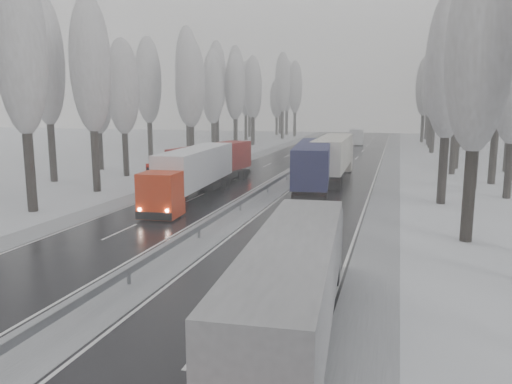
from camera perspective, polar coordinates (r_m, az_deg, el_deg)
The scene contains 57 objects.
ground at distance 19.76m, azimuth -20.26°, elevation -13.82°, with size 260.00×260.00×0.00m, color silver.
carriageway_right at distance 45.49m, azimuth 8.38°, elevation 0.03°, with size 7.50×200.00×0.03m, color black.
carriageway_left at distance 47.97m, azimuth -4.15°, elevation 0.62°, with size 7.50×200.00×0.03m, color black.
median_slush at distance 46.45m, azimuth 1.95°, elevation 0.34°, with size 3.00×200.00×0.04m, color #A4A6AC.
shoulder_right at distance 45.13m, azimuth 14.62°, elevation -0.26°, with size 2.40×200.00×0.04m, color #A4A6AC.
shoulder_left at distance 49.86m, azimuth -9.50°, elevation 0.87°, with size 2.40×200.00×0.04m, color #A4A6AC.
median_guardrail at distance 46.34m, azimuth 1.95°, elevation 1.04°, with size 0.12×200.00×0.76m.
tree_16 at distance 30.52m, azimuth 24.20°, elevation 14.56°, with size 3.60×3.60×16.53m.
tree_18 at distance 41.73m, azimuth 21.25°, elevation 13.32°, with size 3.60×3.60×16.58m.
tree_20 at distance 50.15m, azimuth 24.31°, elevation 11.81°, with size 3.60×3.60×15.71m.
tree_21 at distance 54.55m, azimuth 26.22°, elevation 13.41°, with size 3.60×3.60×18.62m.
tree_22 at distance 60.40m, azimuth 22.06°, elevation 11.58°, with size 3.60×3.60×15.86m.
tree_23 at distance 65.23m, azimuth 27.18°, elevation 9.75°, with size 3.60×3.60×13.55m.
tree_24 at distance 66.05m, azimuth 22.52°, elevation 13.92°, with size 3.60×3.60×20.49m.
tree_26 at distance 76.13m, azimuth 21.34°, elevation 12.55°, with size 3.60×3.60×18.78m.
tree_27 at distance 80.97m, azimuth 26.19°, elevation 11.49°, with size 3.60×3.60×17.62m.
tree_28 at distance 86.70m, azimuth 19.89°, elevation 12.59°, with size 3.60×3.60×19.62m.
tree_29 at distance 91.37m, azimuth 24.40°, elevation 11.53°, with size 3.60×3.60×18.11m.
tree_30 at distance 96.39m, azimuth 19.61°, elevation 11.61°, with size 3.60×3.60×17.86m.
tree_31 at distance 100.89m, azimuth 22.90°, elevation 11.57°, with size 3.60×3.60×18.58m.
tree_32 at distance 103.87m, azimuth 19.38°, elevation 11.27°, with size 3.60×3.60×17.33m.
tree_33 at distance 108.03m, azimuth 20.89°, elevation 10.09°, with size 3.60×3.60×14.33m.
tree_34 at distance 110.93m, azimuth 18.71°, elevation 11.29°, with size 3.60×3.60×17.63m.
tree_35 at distance 115.68m, azimuth 23.27°, elevation 11.13°, with size 3.60×3.60×18.25m.
tree_36 at distance 120.88m, azimuth 19.17°, elevation 11.89°, with size 3.60×3.60×20.23m.
tree_37 at distance 125.32m, azimuth 22.25°, elevation 10.49°, with size 3.60×3.60×16.37m.
tree_38 at distance 131.46m, azimuth 19.64°, elevation 11.04°, with size 3.60×3.60×17.97m.
tree_39 at distance 135.61m, azimuth 20.72°, elevation 10.44°, with size 3.60×3.60×16.19m.
tree_56 at distance 39.84m, azimuth -25.33°, elevation 14.67°, with size 3.60×3.60×18.12m.
tree_58 at distance 47.09m, azimuth -18.41°, elevation 13.52°, with size 3.60×3.60×17.21m.
tree_59 at distance 54.88m, azimuth -22.87°, elevation 13.47°, with size 3.60×3.60×18.41m.
tree_60 at distance 56.55m, azimuth -14.99°, elevation 11.46°, with size 3.60×3.60×14.84m.
tree_61 at distance 62.99m, azimuth -17.67°, elevation 10.62°, with size 3.60×3.60×13.95m.
tree_62 at distance 63.37m, azimuth -7.48°, elevation 12.20°, with size 3.60×3.60×16.04m.
tree_63 at distance 70.41m, azimuth -12.23°, elevation 12.27°, with size 3.60×3.60×16.88m.
tree_64 at distance 73.31m, azimuth -7.81°, elevation 11.57°, with size 3.60×3.60×15.42m.
tree_65 at distance 77.80m, azimuth -7.88°, elevation 13.37°, with size 3.60×3.60×19.48m.
tree_66 at distance 82.18m, azimuth -4.99°, elevation 11.35°, with size 3.60×3.60×15.23m.
tree_67 at distance 86.45m, azimuth -4.92°, elevation 12.07°, with size 3.60×3.60×17.09m.
tree_68 at distance 88.06m, azimuth -2.42°, elevation 11.87°, with size 3.60×3.60×16.65m.
tree_69 at distance 93.50m, azimuth -4.53°, elevation 12.79°, with size 3.60×3.60×19.35m.
tree_70 at distance 97.61m, azimuth -0.38°, elevation 11.85°, with size 3.60×3.60×17.09m.
tree_71 at distance 102.90m, azimuth -2.35°, elevation 12.64°, with size 3.60×3.60×19.61m.
tree_72 at distance 107.27m, azimuth -0.31°, elevation 11.00°, with size 3.60×3.60×15.11m.
tree_73 at distance 111.96m, azimuth -1.18°, elevation 11.65°, with size 3.60×3.60×17.22m.
tree_74 at distance 116.84m, azimuth 3.06°, elevation 12.33°, with size 3.60×3.60×19.68m.
tree_75 at distance 123.01m, azimuth -0.76°, elevation 11.91°, with size 3.60×3.60×18.60m.
tree_76 at distance 125.77m, azimuth 4.50°, elevation 11.82°, with size 3.60×3.60×18.55m.
tree_77 at distance 130.83m, azimuth 2.38°, elevation 10.58°, with size 3.60×3.60×14.32m.
tree_78 at distance 132.96m, azimuth 3.56°, elevation 12.00°, with size 3.60×3.60×19.55m.
tree_79 at distance 137.43m, azimuth 2.77°, elevation 11.28°, with size 3.60×3.60×17.07m.
truck_grey_tarp at distance 16.46m, azimuth 4.74°, elevation -9.65°, with size 3.42×15.12×3.85m.
truck_blue_box at distance 44.81m, azimuth 6.64°, elevation 3.27°, with size 4.74×17.59×4.47m.
truck_cream_box at distance 52.79m, azimuth 8.96°, elevation 4.25°, with size 3.14×17.68×4.52m.
box_truck_distant at distance 101.35m, azimuth 11.44°, elevation 6.25°, with size 3.03×8.45×3.10m.
truck_red_white at distance 40.92m, azimuth -7.27°, elevation 2.40°, with size 3.71×16.47×4.19m.
truck_red_red at distance 47.45m, azimuth -5.61°, elevation 3.30°, with size 4.51×15.60×3.97m.
Camera 1 is at (11.03, -14.45, 7.76)m, focal length 35.00 mm.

